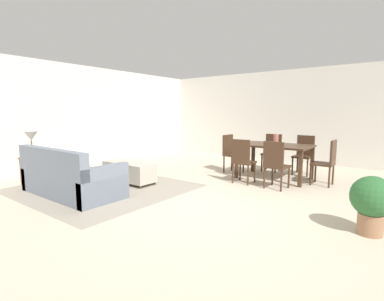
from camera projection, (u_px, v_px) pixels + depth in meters
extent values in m
plane|color=beige|center=(198.00, 204.00, 4.56)|extent=(10.80, 10.80, 0.00)
cube|color=silver|center=(299.00, 116.00, 8.34)|extent=(9.00, 0.12, 2.70)
cube|color=silver|center=(70.00, 117.00, 7.48)|extent=(0.12, 11.00, 2.70)
cube|color=gray|center=(104.00, 188.00, 5.57)|extent=(3.00, 2.80, 0.01)
cube|color=slate|center=(73.00, 183.00, 5.12)|extent=(1.99, 0.90, 0.42)
cube|color=slate|center=(51.00, 162.00, 4.78)|extent=(1.99, 0.16, 0.44)
cube|color=slate|center=(47.00, 171.00, 5.67)|extent=(0.14, 0.90, 0.62)
cube|color=slate|center=(104.00, 185.00, 4.55)|extent=(0.14, 0.90, 0.62)
cube|color=tan|center=(54.00, 161.00, 5.21)|extent=(0.33, 0.11, 0.33)
cube|color=slate|center=(78.00, 164.00, 4.76)|extent=(0.37, 0.13, 0.37)
cube|color=#B7AD9E|center=(129.00, 171.00, 5.95)|extent=(1.17, 0.48, 0.37)
cylinder|color=#422B1C|center=(120.00, 176.00, 6.45)|extent=(0.05, 0.05, 0.06)
cylinder|color=#422B1C|center=(154.00, 183.00, 5.81)|extent=(0.05, 0.05, 0.06)
cylinder|color=#422B1C|center=(106.00, 179.00, 6.15)|extent=(0.05, 0.05, 0.06)
cylinder|color=#422B1C|center=(140.00, 187.00, 5.51)|extent=(0.05, 0.05, 0.06)
cube|color=brown|center=(33.00, 158.00, 5.79)|extent=(0.40, 0.40, 0.03)
cylinder|color=brown|center=(38.00, 169.00, 6.06)|extent=(0.04, 0.04, 0.53)
cylinder|color=brown|center=(46.00, 171.00, 5.85)|extent=(0.04, 0.04, 0.53)
cylinder|color=brown|center=(21.00, 172.00, 5.79)|extent=(0.04, 0.04, 0.53)
cylinder|color=brown|center=(29.00, 174.00, 5.59)|extent=(0.04, 0.04, 0.53)
cylinder|color=brown|center=(32.00, 157.00, 5.78)|extent=(0.16, 0.16, 0.02)
cylinder|color=brown|center=(32.00, 148.00, 5.76)|extent=(0.02, 0.02, 0.32)
cone|color=silver|center=(31.00, 136.00, 5.73)|extent=(0.26, 0.26, 0.18)
cube|color=#422B1C|center=(275.00, 145.00, 6.29)|extent=(1.52, 0.97, 0.04)
cube|color=#422B1C|center=(253.00, 157.00, 7.09)|extent=(0.07, 0.07, 0.72)
cube|color=#422B1C|center=(312.00, 163.00, 6.26)|extent=(0.07, 0.07, 0.72)
cube|color=#422B1C|center=(237.00, 162.00, 6.42)|extent=(0.07, 0.07, 0.72)
cube|color=#422B1C|center=(300.00, 169.00, 5.58)|extent=(0.07, 0.07, 0.72)
cube|color=#422B1C|center=(244.00, 162.00, 5.94)|extent=(0.41, 0.41, 0.04)
cube|color=#422B1C|center=(241.00, 151.00, 5.76)|extent=(0.40, 0.05, 0.47)
cylinder|color=#422B1C|center=(240.00, 171.00, 6.20)|extent=(0.04, 0.04, 0.41)
cylinder|color=#422B1C|center=(255.00, 173.00, 6.00)|extent=(0.04, 0.04, 0.41)
cylinder|color=#422B1C|center=(233.00, 173.00, 5.93)|extent=(0.04, 0.04, 0.41)
cylinder|color=#422B1C|center=(248.00, 175.00, 5.73)|extent=(0.04, 0.04, 0.41)
cube|color=#422B1C|center=(277.00, 166.00, 5.49)|extent=(0.43, 0.43, 0.04)
cube|color=#422B1C|center=(273.00, 154.00, 5.32)|extent=(0.40, 0.07, 0.47)
cylinder|color=#422B1C|center=(272.00, 175.00, 5.76)|extent=(0.04, 0.04, 0.41)
cylinder|color=#422B1C|center=(289.00, 178.00, 5.53)|extent=(0.04, 0.04, 0.41)
cylinder|color=#422B1C|center=(264.00, 178.00, 5.51)|extent=(0.04, 0.04, 0.41)
cylinder|color=#422B1C|center=(281.00, 181.00, 5.28)|extent=(0.04, 0.04, 0.41)
cube|color=#422B1C|center=(271.00, 154.00, 7.13)|extent=(0.43, 0.43, 0.04)
cube|color=#422B1C|center=(274.00, 143.00, 7.24)|extent=(0.40, 0.07, 0.47)
cylinder|color=#422B1C|center=(275.00, 165.00, 6.92)|extent=(0.04, 0.04, 0.41)
cylinder|color=#422B1C|center=(262.00, 163.00, 7.11)|extent=(0.04, 0.04, 0.41)
cylinder|color=#422B1C|center=(279.00, 163.00, 7.21)|extent=(0.04, 0.04, 0.41)
cylinder|color=#422B1C|center=(266.00, 161.00, 7.39)|extent=(0.04, 0.04, 0.41)
cube|color=#422B1C|center=(303.00, 157.00, 6.69)|extent=(0.41, 0.41, 0.04)
cube|color=#422B1C|center=(306.00, 145.00, 6.80)|extent=(0.40, 0.05, 0.47)
cylinder|color=#422B1C|center=(307.00, 168.00, 6.49)|extent=(0.04, 0.04, 0.41)
cylinder|color=#422B1C|center=(292.00, 166.00, 6.70)|extent=(0.04, 0.04, 0.41)
cylinder|color=#422B1C|center=(312.00, 166.00, 6.75)|extent=(0.04, 0.04, 0.41)
cylinder|color=#422B1C|center=(297.00, 164.00, 6.96)|extent=(0.04, 0.04, 0.41)
cube|color=#422B1C|center=(323.00, 164.00, 5.75)|extent=(0.40, 0.40, 0.04)
cube|color=#422B1C|center=(333.00, 152.00, 5.60)|extent=(0.04, 0.40, 0.47)
cylinder|color=#422B1C|center=(311.00, 175.00, 5.74)|extent=(0.04, 0.04, 0.41)
cylinder|color=#422B1C|center=(315.00, 172.00, 6.01)|extent=(0.04, 0.04, 0.41)
cylinder|color=#422B1C|center=(329.00, 178.00, 5.54)|extent=(0.04, 0.04, 0.41)
cylinder|color=#422B1C|center=(333.00, 175.00, 5.81)|extent=(0.04, 0.04, 0.41)
cube|color=#422B1C|center=(234.00, 155.00, 6.93)|extent=(0.42, 0.42, 0.04)
cube|color=#422B1C|center=(228.00, 144.00, 7.02)|extent=(0.07, 0.40, 0.47)
cylinder|color=#422B1C|center=(243.00, 164.00, 6.98)|extent=(0.04, 0.04, 0.41)
cylinder|color=#422B1C|center=(236.00, 166.00, 6.72)|extent=(0.04, 0.04, 0.41)
cylinder|color=#422B1C|center=(232.00, 163.00, 7.20)|extent=(0.04, 0.04, 0.41)
cylinder|color=#422B1C|center=(224.00, 164.00, 6.95)|extent=(0.04, 0.04, 0.41)
cylinder|color=#B26659|center=(276.00, 139.00, 6.23)|extent=(0.11, 0.11, 0.23)
cylinder|color=#996B4C|center=(370.00, 224.00, 3.43)|extent=(0.28, 0.28, 0.26)
sphere|color=#2D6633|center=(372.00, 197.00, 3.38)|extent=(0.49, 0.49, 0.49)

